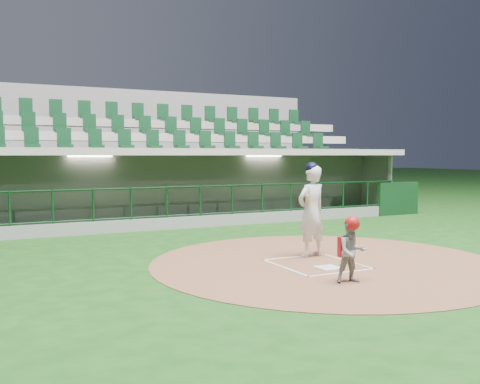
# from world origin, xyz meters

# --- Properties ---
(ground) EXTENTS (120.00, 120.00, 0.00)m
(ground) POSITION_xyz_m (0.00, 0.00, 0.00)
(ground) COLOR #143F12
(ground) RESTS_ON ground
(dirt_circle) EXTENTS (7.20, 7.20, 0.01)m
(dirt_circle) POSITION_xyz_m (0.30, -0.20, 0.01)
(dirt_circle) COLOR brown
(dirt_circle) RESTS_ON ground
(home_plate) EXTENTS (0.43, 0.43, 0.02)m
(home_plate) POSITION_xyz_m (0.00, -0.70, 0.02)
(home_plate) COLOR silver
(home_plate) RESTS_ON dirt_circle
(batter_box_chalk) EXTENTS (1.55, 1.80, 0.01)m
(batter_box_chalk) POSITION_xyz_m (0.00, -0.30, 0.02)
(batter_box_chalk) COLOR white
(batter_box_chalk) RESTS_ON ground
(dugout_structure) EXTENTS (16.40, 3.70, 3.00)m
(dugout_structure) POSITION_xyz_m (0.07, 7.83, 0.96)
(dugout_structure) COLOR gray
(dugout_structure) RESTS_ON ground
(seating_deck) EXTENTS (17.00, 6.72, 5.15)m
(seating_deck) POSITION_xyz_m (0.00, 10.91, 1.42)
(seating_deck) COLOR slate
(seating_deck) RESTS_ON ground
(batter) EXTENTS (0.94, 0.94, 2.05)m
(batter) POSITION_xyz_m (0.38, 0.48, 1.03)
(batter) COLOR silver
(batter) RESTS_ON dirt_circle
(catcher) EXTENTS (0.60, 0.51, 1.15)m
(catcher) POSITION_xyz_m (-0.33, -1.83, 0.59)
(catcher) COLOR gray
(catcher) RESTS_ON dirt_circle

